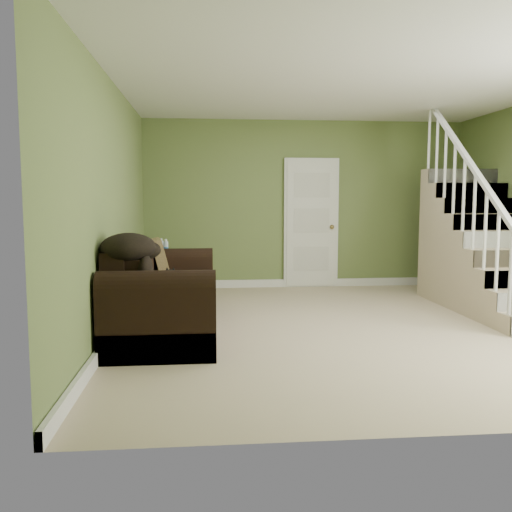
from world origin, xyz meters
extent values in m
cube|color=#BEAD89|center=(0.00, 0.00, 0.00)|extent=(5.00, 5.50, 0.01)
cube|color=white|center=(0.00, 0.00, 2.60)|extent=(5.00, 5.50, 0.01)
cube|color=olive|center=(0.00, 2.75, 1.30)|extent=(5.00, 0.04, 2.60)
cube|color=olive|center=(0.00, -2.75, 1.30)|extent=(5.00, 0.04, 2.60)
cube|color=olive|center=(-2.50, 0.00, 1.30)|extent=(0.04, 5.50, 2.60)
cube|color=white|center=(0.00, 2.72, 0.06)|extent=(5.00, 0.04, 0.12)
cube|color=white|center=(-2.47, 0.00, 0.06)|extent=(0.04, 5.50, 0.12)
cube|color=white|center=(0.10, 2.71, 1.01)|extent=(0.86, 0.05, 2.02)
cube|color=white|center=(0.10, 2.69, 1.00)|extent=(0.78, 0.04, 1.96)
sphere|color=olive|center=(0.42, 2.65, 0.95)|extent=(0.07, 0.07, 0.07)
cylinder|color=white|center=(1.55, -0.46, 0.65)|extent=(0.04, 0.04, 0.90)
cylinder|color=white|center=(1.55, -0.19, 0.85)|extent=(0.04, 0.04, 0.90)
cylinder|color=white|center=(1.55, 0.08, 1.05)|extent=(0.04, 0.04, 0.90)
cube|color=#BEAD89|center=(2.00, 0.35, 0.40)|extent=(1.00, 0.27, 0.80)
cylinder|color=white|center=(1.55, 0.35, 1.25)|extent=(0.04, 0.04, 0.90)
cube|color=#BEAD89|center=(2.00, 0.62, 0.50)|extent=(1.00, 0.27, 1.00)
cylinder|color=white|center=(1.55, 0.62, 1.45)|extent=(0.04, 0.04, 0.90)
cube|color=#BEAD89|center=(2.00, 0.89, 0.60)|extent=(1.00, 0.27, 1.20)
cylinder|color=white|center=(1.55, 0.89, 1.65)|extent=(0.04, 0.04, 0.90)
cube|color=#BEAD89|center=(2.00, 1.16, 0.70)|extent=(1.00, 0.27, 1.40)
cylinder|color=white|center=(1.55, 1.16, 1.85)|extent=(0.04, 0.04, 0.90)
cube|color=#BEAD89|center=(2.00, 1.43, 0.80)|extent=(1.00, 0.27, 1.60)
cylinder|color=white|center=(1.55, 1.43, 2.05)|extent=(0.04, 0.04, 0.90)
cube|color=#BEAD89|center=(2.00, 1.70, 0.90)|extent=(1.00, 0.27, 1.80)
cylinder|color=white|center=(1.55, 1.70, 2.25)|extent=(0.04, 0.04, 0.90)
cube|color=white|center=(1.55, 0.62, 1.90)|extent=(0.06, 2.46, 1.84)
cube|color=black|center=(-1.97, -0.06, 0.13)|extent=(1.00, 2.32, 0.26)
cube|color=black|center=(-1.86, -0.06, 0.38)|extent=(0.76, 1.75, 0.23)
cube|color=black|center=(-1.97, -1.09, 0.33)|extent=(1.00, 0.26, 0.65)
cube|color=black|center=(-1.97, 0.96, 0.33)|extent=(1.00, 0.26, 0.65)
cylinder|color=black|center=(-1.97, -1.09, 0.65)|extent=(1.00, 0.26, 0.26)
cylinder|color=black|center=(-1.97, 0.96, 0.65)|extent=(1.00, 0.26, 0.26)
cube|color=black|center=(-2.36, -0.06, 0.58)|extent=(0.21, 1.79, 0.66)
cube|color=black|center=(-2.20, -0.06, 0.67)|extent=(0.15, 1.73, 0.37)
cube|color=black|center=(-2.16, 1.67, 0.31)|extent=(0.60, 0.60, 0.62)
cylinder|color=silver|center=(-2.24, 1.61, 0.72)|extent=(0.06, 0.06, 0.20)
cylinder|color=#2C69AE|center=(-2.24, 1.61, 0.72)|extent=(0.07, 0.07, 0.05)
cylinder|color=white|center=(-2.24, 1.61, 0.83)|extent=(0.03, 0.03, 0.03)
cylinder|color=silver|center=(-2.09, 1.65, 0.72)|extent=(0.06, 0.06, 0.20)
cylinder|color=#2C69AE|center=(-2.09, 1.65, 0.72)|extent=(0.07, 0.07, 0.05)
cylinder|color=white|center=(-2.09, 1.65, 0.83)|extent=(0.03, 0.03, 0.03)
cylinder|color=silver|center=(-2.16, 1.77, 0.72)|extent=(0.06, 0.06, 0.20)
cylinder|color=#2C69AE|center=(-2.16, 1.77, 0.72)|extent=(0.07, 0.07, 0.05)
cylinder|color=white|center=(-2.16, 1.77, 0.83)|extent=(0.03, 0.03, 0.03)
ellipsoid|color=black|center=(-1.94, -0.18, 0.58)|extent=(0.24, 0.34, 0.17)
ellipsoid|color=white|center=(-1.94, -0.25, 0.55)|extent=(0.12, 0.15, 0.09)
sphere|color=black|center=(-1.94, -0.34, 0.64)|extent=(0.14, 0.14, 0.11)
ellipsoid|color=white|center=(-1.94, -0.38, 0.62)|extent=(0.07, 0.06, 0.05)
cone|color=black|center=(-1.97, -0.33, 0.70)|extent=(0.05, 0.05, 0.05)
cone|color=black|center=(-1.91, -0.33, 0.70)|extent=(0.05, 0.05, 0.05)
cylinder|color=black|center=(-1.86, -0.06, 0.51)|extent=(0.14, 0.22, 0.03)
ellipsoid|color=yellow|center=(-1.90, -0.39, 0.52)|extent=(0.13, 0.16, 0.05)
cube|color=#4A351D|center=(-2.08, 0.57, 0.69)|extent=(0.31, 0.51, 0.49)
ellipsoid|color=black|center=(-2.25, -0.72, 0.95)|extent=(0.65, 0.75, 0.27)
camera|label=1|loc=(-1.55, -5.68, 1.38)|focal=38.00mm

